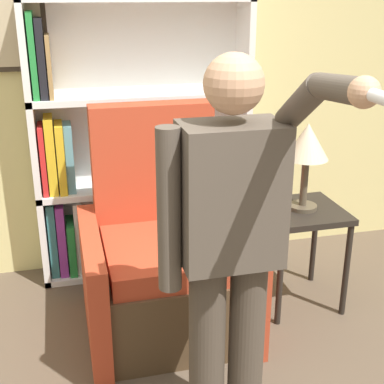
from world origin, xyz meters
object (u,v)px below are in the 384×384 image
object	(u,v)px
person_standing	(230,243)
side_table	(301,224)
bookcase	(120,150)
armchair	(164,263)
table_lamp	(307,146)

from	to	relation	value
person_standing	side_table	size ratio (longest dim) A/B	2.63
bookcase	side_table	distance (m)	1.26
armchair	person_standing	world-z (taller)	person_standing
armchair	person_standing	distance (m)	1.08
side_table	table_lamp	distance (m)	0.49
person_standing	side_table	world-z (taller)	person_standing
armchair	side_table	xyz separation A→B (m)	(0.85, 0.01, 0.14)
armchair	person_standing	size ratio (longest dim) A/B	0.76
armchair	person_standing	xyz separation A→B (m)	(0.09, -0.93, 0.55)
person_standing	bookcase	bearing A→B (deg)	97.93
armchair	person_standing	bearing A→B (deg)	-84.72
armchair	table_lamp	world-z (taller)	armchair
bookcase	side_table	xyz separation A→B (m)	(0.99, -0.69, -0.35)
side_table	table_lamp	xyz separation A→B (m)	(0.00, -0.00, 0.49)
bookcase	person_standing	distance (m)	1.65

